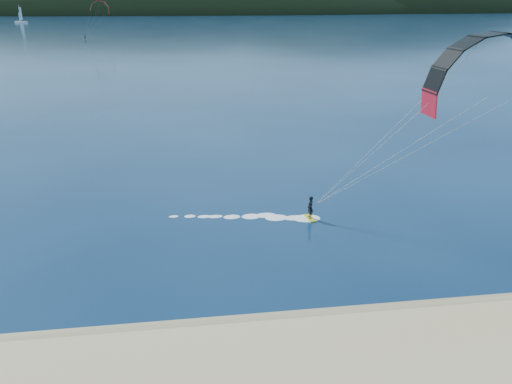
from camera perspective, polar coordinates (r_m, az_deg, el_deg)
wet_sand at (r=24.61m, az=-10.13°, el=-16.08°), size 220.00×2.50×0.10m
headland at (r=760.60m, az=-8.38°, el=19.67°), size 1200.00×310.00×140.00m
kitesurfer_near at (r=34.19m, az=24.08°, el=9.39°), size 24.71×6.69×13.12m
kitesurfer_far at (r=222.89m, az=-17.53°, el=19.21°), size 12.28×6.09×14.21m
sailboat at (r=428.06m, az=-25.35°, el=17.25°), size 9.41×5.85×13.10m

